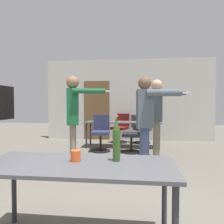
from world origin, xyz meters
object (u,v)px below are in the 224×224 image
(person_right_polo, at_px, (145,116))
(office_chair_near_pushed, at_px, (134,136))
(office_chair_far_left, at_px, (121,129))
(beer_bottle, at_px, (116,140))
(office_chair_far_right, at_px, (101,134))
(drink_cup, at_px, (76,156))
(person_left_plaid, at_px, (74,112))
(office_chair_mid_tucked, at_px, (140,130))
(person_far_watching, at_px, (157,112))

(person_right_polo, relative_size, office_chair_near_pushed, 1.89)
(office_chair_far_left, bearing_deg, beer_bottle, 118.03)
(office_chair_near_pushed, xyz_separation_m, office_chair_far_right, (-0.89, 0.11, 0.03))
(drink_cup, bearing_deg, person_right_polo, 71.57)
(person_right_polo, bearing_deg, person_left_plaid, -97.89)
(person_right_polo, xyz_separation_m, office_chair_far_left, (-0.69, 3.15, -0.60))
(drink_cup, bearing_deg, office_chair_mid_tucked, 83.06)
(person_right_polo, height_order, office_chair_far_left, person_right_polo)
(person_right_polo, relative_size, drink_cup, 17.68)
(beer_bottle, bearing_deg, person_left_plaid, 116.14)
(person_right_polo, distance_m, office_chair_mid_tucked, 3.11)
(beer_bottle, xyz_separation_m, drink_cup, (-0.36, -0.05, -0.14))
(person_far_watching, distance_m, office_chair_near_pushed, 1.07)
(person_far_watching, bearing_deg, office_chair_mid_tucked, -164.08)
(office_chair_mid_tucked, xyz_separation_m, drink_cup, (-0.62, -5.10, 0.37))
(office_chair_far_left, distance_m, office_chair_near_pushed, 1.55)
(person_left_plaid, bearing_deg, office_chair_far_left, 151.85)
(person_far_watching, xyz_separation_m, beer_bottle, (-0.62, -3.00, -0.15))
(office_chair_near_pushed, relative_size, office_chair_mid_tucked, 1.01)
(office_chair_near_pushed, xyz_separation_m, beer_bottle, (-0.10, -3.67, 0.51))
(drink_cup, bearing_deg, person_far_watching, 72.17)
(office_chair_far_right, distance_m, drink_cup, 3.87)
(person_right_polo, bearing_deg, person_far_watching, 158.94)
(office_chair_far_left, xyz_separation_m, drink_cup, (0.01, -5.20, 0.35))
(office_chair_near_pushed, xyz_separation_m, office_chair_mid_tucked, (0.16, 1.38, -0.01))
(person_left_plaid, height_order, person_right_polo, person_left_plaid)
(person_far_watching, height_order, drink_cup, person_far_watching)
(office_chair_far_right, bearing_deg, person_far_watching, 146.69)
(office_chair_near_pushed, bearing_deg, office_chair_far_right, 83.19)
(person_far_watching, bearing_deg, person_left_plaid, -54.84)
(office_chair_near_pushed, bearing_deg, office_chair_mid_tucked, -6.24)
(person_far_watching, bearing_deg, office_chair_far_right, -113.10)
(person_right_polo, xyz_separation_m, beer_bottle, (-0.32, -2.00, -0.11))
(person_right_polo, distance_m, drink_cup, 2.18)
(office_chair_far_right, xyz_separation_m, office_chair_mid_tucked, (1.05, 1.27, -0.03))
(person_right_polo, height_order, person_far_watching, person_far_watching)
(person_left_plaid, xyz_separation_m, person_right_polo, (1.34, -0.08, -0.06))
(office_chair_far_right, height_order, office_chair_mid_tucked, office_chair_far_right)
(office_chair_near_pushed, distance_m, beer_bottle, 3.71)
(office_chair_far_right, height_order, drink_cup, office_chair_far_right)
(person_far_watching, height_order, beer_bottle, person_far_watching)
(person_left_plaid, bearing_deg, office_chair_far_right, 156.09)
(office_chair_near_pushed, bearing_deg, person_right_polo, -172.36)
(beer_bottle, relative_size, drink_cup, 4.16)
(office_chair_near_pushed, height_order, office_chair_mid_tucked, office_chair_near_pushed)
(person_right_polo, distance_m, office_chair_far_left, 3.28)
(office_chair_far_left, bearing_deg, office_chair_mid_tucked, -165.48)
(person_far_watching, xyz_separation_m, office_chair_mid_tucked, (-0.36, 2.05, -0.66))
(office_chair_near_pushed, xyz_separation_m, drink_cup, (-0.47, -3.72, 0.36))
(person_left_plaid, xyz_separation_m, office_chair_far_left, (0.65, 3.07, -0.66))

